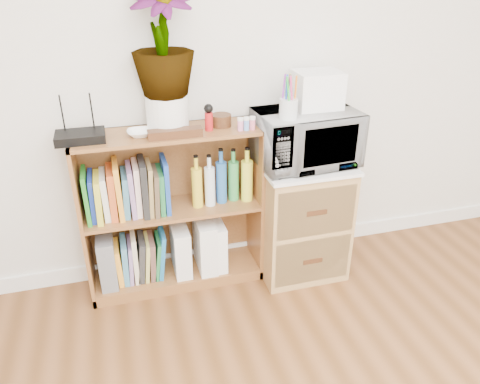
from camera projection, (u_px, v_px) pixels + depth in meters
name	position (u px, v px, depth m)	size (l,w,h in m)	color
skirting_board	(227.00, 251.00, 3.05)	(4.00, 0.02, 0.10)	white
bookshelf	(173.00, 211.00, 2.66)	(1.00, 0.30, 0.95)	brown
wicker_unit	(300.00, 218.00, 2.83)	(0.50, 0.45, 0.70)	#9E7542
microwave	(306.00, 138.00, 2.59)	(0.55, 0.37, 0.30)	white
pen_cup	(288.00, 109.00, 2.38)	(0.09, 0.09, 0.10)	silver
small_appliance	(317.00, 90.00, 2.54)	(0.25, 0.21, 0.20)	white
router	(80.00, 137.00, 2.31)	(0.24, 0.16, 0.04)	black
white_bowl	(140.00, 133.00, 2.37)	(0.13, 0.13, 0.03)	white
plant_pot	(167.00, 113.00, 2.42)	(0.22, 0.22, 0.19)	white
potted_plant	(162.00, 40.00, 2.25)	(0.31, 0.31, 0.55)	#417C31
trinket_box	(175.00, 133.00, 2.35)	(0.27, 0.07, 0.04)	#3D1F10
kokeshi_doll	(209.00, 122.00, 2.44)	(0.04, 0.04, 0.10)	#B21618
wooden_bowl	(221.00, 120.00, 2.51)	(0.11, 0.11, 0.06)	#351C0E
paint_jars	(246.00, 125.00, 2.45)	(0.10, 0.04, 0.05)	#CB7097
file_box	(107.00, 258.00, 2.67)	(0.09, 0.25, 0.31)	slate
magazine_holder_left	(181.00, 249.00, 2.77)	(0.09, 0.24, 0.30)	white
magazine_holder_mid	(205.00, 243.00, 2.80)	(0.10, 0.26, 0.32)	white
magazine_holder_right	(215.00, 243.00, 2.82)	(0.09, 0.24, 0.30)	white
cookbooks	(127.00, 191.00, 2.53)	(0.44, 0.20, 0.31)	#228323
liquor_bottles	(230.00, 176.00, 2.66)	(0.43, 0.07, 0.32)	yellow
lower_books	(140.00, 257.00, 2.73)	(0.29, 0.19, 0.29)	#F3A12A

